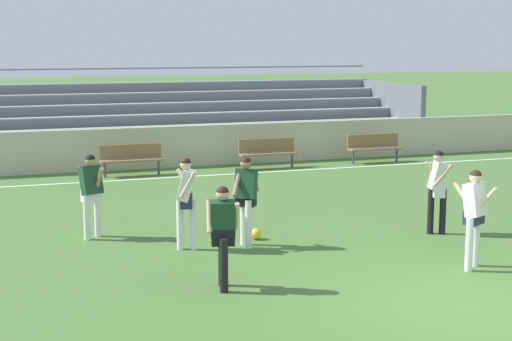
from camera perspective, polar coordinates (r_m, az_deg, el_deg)
name	(u,v)px	position (r m, az deg, el deg)	size (l,w,h in m)	color
ground_plane	(466,307)	(11.92, 15.08, -9.62)	(160.00, 160.00, 0.00)	#477033
field_line_sideline	(224,174)	(22.81, -2.32, -0.29)	(44.00, 0.12, 0.01)	white
sideline_wall	(207,145)	(24.49, -3.59, 1.85)	(48.00, 0.16, 1.26)	beige
bleacher_stand	(113,119)	(27.11, -10.40, 3.71)	(21.38, 5.11, 2.88)	#9EA3AD
bench_near_bin	(131,157)	(22.84, -9.08, 0.99)	(1.80, 0.40, 0.90)	olive
bench_far_left	(268,150)	(23.90, 0.85, 1.48)	(1.80, 0.40, 0.90)	olive
bench_centre_sideline	(374,145)	(25.35, 8.62, 1.82)	(1.80, 0.40, 0.90)	olive
player_white_overlapping	(186,195)	(14.44, -5.11, -1.79)	(0.45, 0.54, 1.72)	white
player_dark_pressing_high	(246,193)	(14.60, -0.73, -1.68)	(0.66, 0.49, 1.71)	white
player_white_dropping_back	(438,184)	(15.99, 13.12, -1.00)	(0.43, 0.57, 1.69)	black
player_dark_deep_cover	(91,189)	(15.57, -11.93, -1.31)	(0.48, 0.63, 1.66)	white
player_dark_trailing_run	(223,229)	(12.10, -2.43, -4.25)	(0.55, 0.46, 1.63)	black
player_white_on_ball	(474,210)	(13.67, 15.62, -2.79)	(0.48, 0.74, 1.70)	white
soccer_ball	(256,234)	(15.31, -0.02, -4.65)	(0.22, 0.22, 0.22)	yellow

